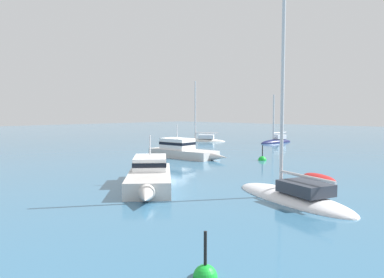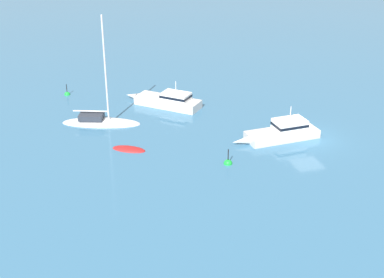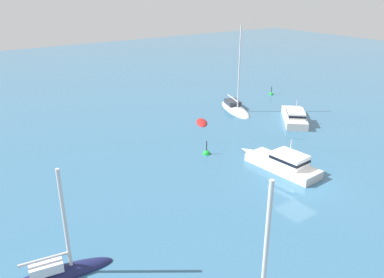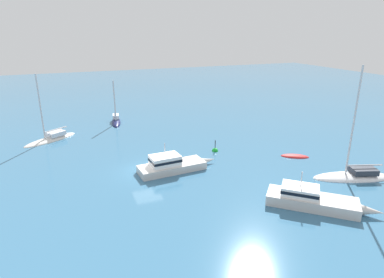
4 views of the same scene
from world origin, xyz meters
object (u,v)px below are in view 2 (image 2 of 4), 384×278
Objects in this scene: ketch at (100,122)px; dinghy at (129,150)px; mooring_buoy at (67,94)px; channel_buoy at (228,163)px; powerboat_1 at (283,131)px; powerboat at (168,100)px.

dinghy is at bearing -56.53° from ketch.
ketch reaches higher than mooring_buoy.
mooring_buoy reaches higher than dinghy.
channel_buoy is at bearing 178.13° from dinghy.
powerboat_1 reaches higher than mooring_buoy.
mooring_buoy is at bearing 124.49° from ketch.
powerboat_1 reaches higher than channel_buoy.
powerboat_1 reaches higher than dinghy.
ketch is 7.23× the size of mooring_buoy.
powerboat is at bearing -32.69° from mooring_buoy.
channel_buoy is 1.10× the size of mooring_buoy.
powerboat_1 is at bearing 169.37° from powerboat.
powerboat reaches higher than channel_buoy.
dinghy is 8.34m from channel_buoy.
ketch is 8.86m from mooring_buoy.
ketch reaches higher than dinghy.
powerboat is 0.68× the size of ketch.
ketch is at bearing 62.32° from powerboat.
powerboat_1 is 2.60× the size of dinghy.
ketch is (-6.92, -2.57, -0.44)m from powerboat.
powerboat is 11.06m from mooring_buoy.
powerboat is 12.63m from powerboat_1.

